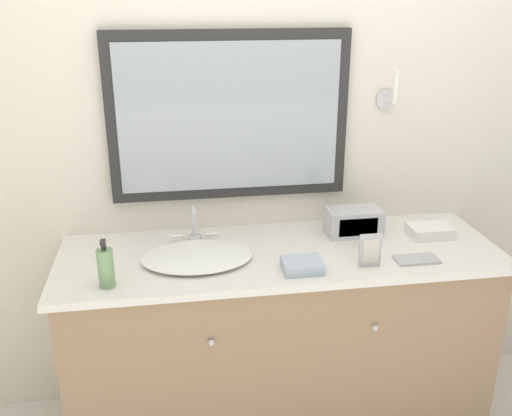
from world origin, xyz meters
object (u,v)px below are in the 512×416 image
object	(u,v)px
sink_basin	(197,255)
soap_bottle	(106,267)
appliance_box	(354,222)
picture_frame	(370,251)

from	to	relation	value
sink_basin	soap_bottle	world-z (taller)	soap_bottle
sink_basin	appliance_box	bearing A→B (deg)	11.76
soap_bottle	picture_frame	xyz separation A→B (m)	(1.01, 0.00, -0.01)
picture_frame	soap_bottle	bearing A→B (deg)	-179.98
sink_basin	picture_frame	distance (m)	0.69
soap_bottle	appliance_box	bearing A→B (deg)	16.94
sink_basin	soap_bottle	xyz separation A→B (m)	(-0.34, -0.17, 0.06)
appliance_box	soap_bottle	bearing A→B (deg)	-163.06
sink_basin	appliance_box	size ratio (longest dim) A/B	1.86
appliance_box	picture_frame	bearing A→B (deg)	-96.80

